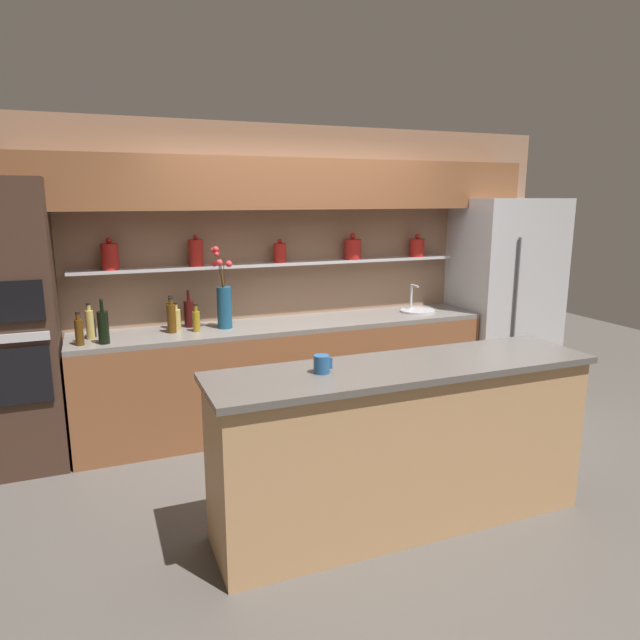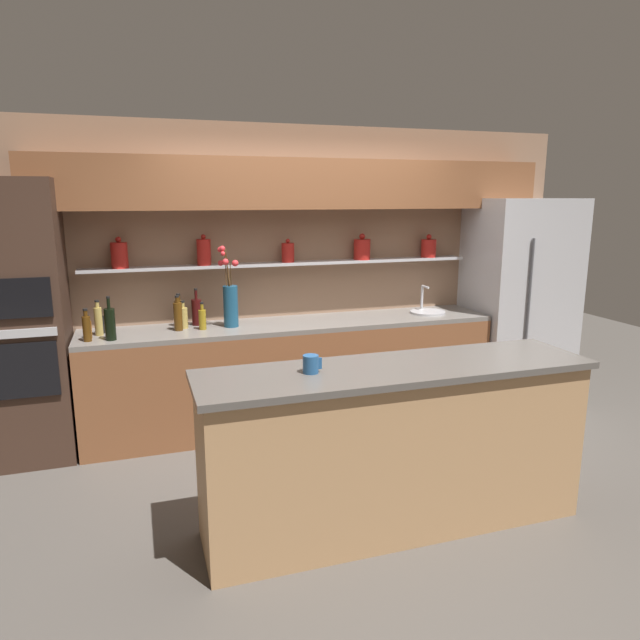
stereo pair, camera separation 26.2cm
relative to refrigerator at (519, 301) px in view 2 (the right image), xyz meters
The scene contains 19 objects.
ground_plane 2.63m from the refrigerator, 150.57° to the right, with size 12.00×12.00×0.00m, color #4C4742.
back_wall_unit 2.23m from the refrigerator, behind, with size 5.20×0.44×2.60m.
back_counter_unit 2.33m from the refrigerator, behind, with size 3.55×0.62×0.92m.
island_counter 2.77m from the refrigerator, 141.10° to the right, with size 2.36×0.61×1.02m.
refrigerator is the anchor object (origin of this frame).
oven_tower 4.39m from the refrigerator, behind, with size 0.67×0.64×2.12m.
flower_vase 2.82m from the refrigerator, behind, with size 0.16×0.14×0.68m.
sink_fixture 0.97m from the refrigerator, behind, with size 0.33×0.33×0.25m.
bottle_oil_0 3.05m from the refrigerator, behind, with size 0.06×0.06×0.23m.
bottle_wine_1 3.08m from the refrigerator, behind, with size 0.08×0.08×0.31m.
bottle_spirit_2 3.20m from the refrigerator, behind, with size 0.07×0.07×0.23m.
bottle_wine_3 3.76m from the refrigerator, behind, with size 0.08×0.08×0.34m.
bottle_sauce_4 3.83m from the refrigerator, behind, with size 0.06×0.06×0.19m.
bottle_sauce_5 3.92m from the refrigerator, behind, with size 0.05×0.05×0.18m.
bottle_spirit_6 3.92m from the refrigerator, behind, with size 0.06×0.06×0.25m.
bottle_spirit_7 3.24m from the refrigerator, behind, with size 0.07×0.07×0.29m.
bottle_spirit_8 3.23m from the refrigerator, behind, with size 0.07×0.07×0.28m.
bottle_spirit_9 3.85m from the refrigerator, behind, with size 0.06×0.06×0.28m.
coffee_mug 3.14m from the refrigerator, 147.45° to the right, with size 0.11×0.09×0.10m.
Camera 2 is at (-1.42, -3.41, 1.98)m, focal length 32.00 mm.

